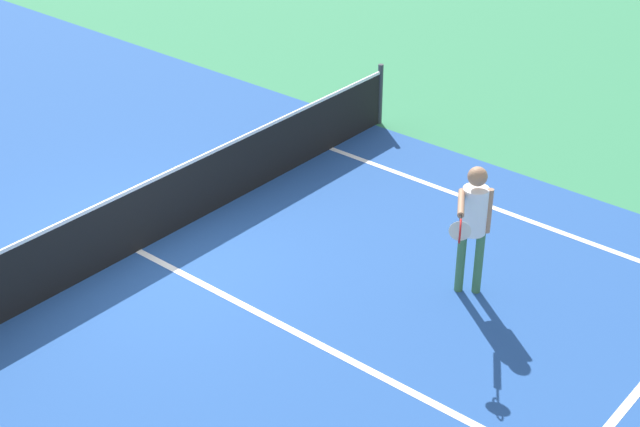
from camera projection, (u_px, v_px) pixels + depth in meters
name	position (u px, v px, depth m)	size (l,w,h in m)	color
ground_plane	(138.00, 251.00, 12.87)	(60.00, 60.00, 0.00)	#337F51
court_surface_inbounds	(138.00, 251.00, 12.86)	(10.62, 24.40, 0.00)	#234C93
line_center_service	(319.00, 344.00, 11.08)	(0.10, 6.40, 0.01)	white
net	(134.00, 219.00, 12.62)	(10.96, 0.09, 1.07)	#33383D
player_near	(474.00, 217.00, 11.47)	(1.18, 0.63, 1.75)	#3F7247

